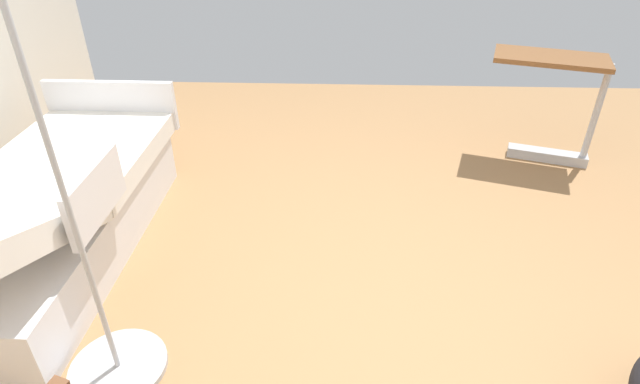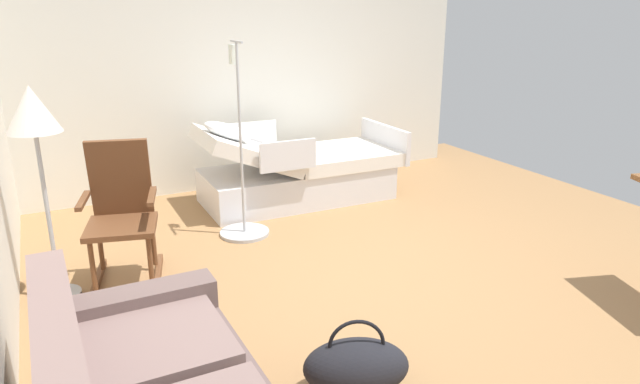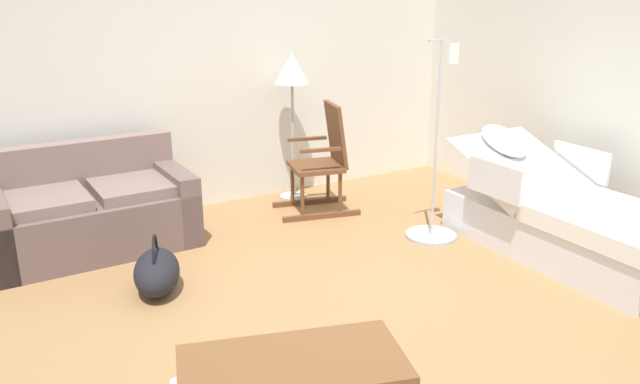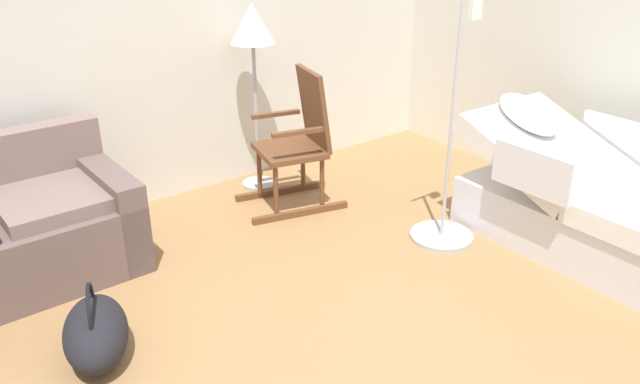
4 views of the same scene
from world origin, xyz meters
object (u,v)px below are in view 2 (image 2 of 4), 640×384
object	(u,v)px
hospital_bed	(297,172)
duffel_bag	(356,366)
iv_pole	(243,208)
floor_lamp	(34,125)
rocking_chair	(122,216)

from	to	relation	value
hospital_bed	duffel_bag	distance (m)	3.21
duffel_bag	iv_pole	bearing A→B (deg)	-4.90
floor_lamp	duffel_bag	bearing A→B (deg)	-143.67
hospital_bed	duffel_bag	bearing A→B (deg)	161.32
rocking_chair	floor_lamp	world-z (taller)	floor_lamp
rocking_chair	duffel_bag	bearing A→B (deg)	-155.42
hospital_bed	floor_lamp	world-z (taller)	floor_lamp
rocking_chair	iv_pole	size ratio (longest dim) A/B	0.62
duffel_bag	hospital_bed	bearing A→B (deg)	-18.68
duffel_bag	iv_pole	xyz separation A→B (m)	(2.37, -0.20, 0.10)
floor_lamp	iv_pole	bearing A→B (deg)	-70.89
floor_lamp	rocking_chair	bearing A→B (deg)	-81.19
hospital_bed	duffel_bag	world-z (taller)	hospital_bed
hospital_bed	rocking_chair	world-z (taller)	rocking_chair
duffel_bag	iv_pole	distance (m)	2.38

